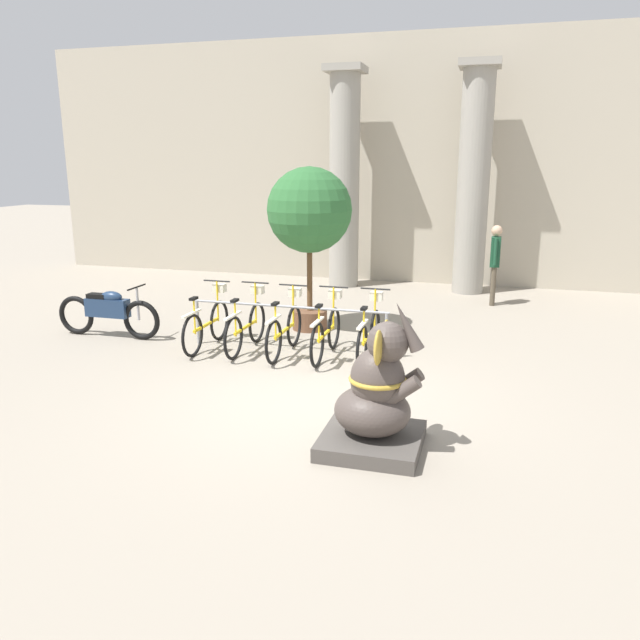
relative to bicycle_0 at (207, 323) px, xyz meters
The scene contains 14 objects.
ground_plane 3.05m from the bicycle_0, 36.56° to the right, with size 60.00×60.00×0.00m, color gray.
building_facade 7.67m from the bicycle_0, 70.38° to the left, with size 20.00×0.20×6.00m.
column_left 6.28m from the bicycle_0, 81.07° to the left, with size 0.90×0.90×5.16m.
column_right 7.35m from the bicycle_0, 55.85° to the left, with size 0.90×0.90×5.16m.
bike_rack 1.38m from the bicycle_0, ahead, with size 3.33×0.05×0.77m.
bicycle_0 is the anchor object (origin of this frame).
bicycle_1 0.68m from the bicycle_0, ahead, with size 0.48×1.70×1.06m.
bicycle_2 1.36m from the bicycle_0, ahead, with size 0.48×1.70×1.06m.
bicycle_3 2.04m from the bicycle_0, ahead, with size 0.48×1.70×1.06m.
bicycle_4 2.73m from the bicycle_0, ahead, with size 0.48×1.70×1.06m.
elephant_statue 4.52m from the bicycle_0, 40.97° to the right, with size 1.07×1.07×1.67m.
motorcycle 1.95m from the bicycle_0, behind, with size 2.02×0.55×0.94m.
person_pedestrian 6.47m from the bicycle_0, 45.30° to the left, with size 0.23×0.47×1.71m.
potted_tree 2.65m from the bicycle_0, 50.49° to the left, with size 1.52×1.52×2.94m.
Camera 1 is at (2.11, -7.32, 3.04)m, focal length 35.00 mm.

